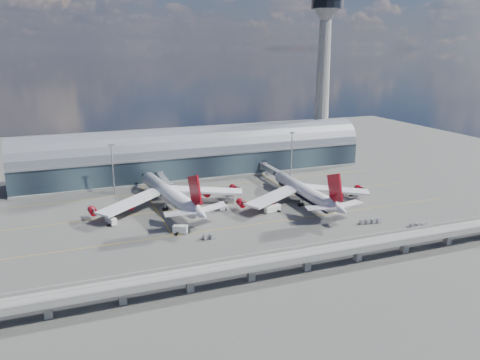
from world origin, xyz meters
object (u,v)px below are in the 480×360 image
object	(u,v)px
floodlight_mast_right	(292,153)
service_truck_1	(180,229)
airliner_right	(305,192)
service_truck_3	(347,193)
service_truck_0	(111,220)
service_truck_4	(222,206)
airliner_left	(170,194)
floodlight_mast_left	(113,168)
cargo_train_0	(209,237)
service_truck_5	(193,186)
cargo_train_2	(370,221)
control_tower	(323,81)
cargo_train_1	(420,226)
service_truck_2	(272,209)

from	to	relation	value
floodlight_mast_right	service_truck_1	distance (m)	104.02
airliner_right	service_truck_3	xyz separation A→B (m)	(25.41, 3.28, -4.31)
service_truck_1	service_truck_0	bearing A→B (deg)	79.05
service_truck_4	service_truck_1	bearing A→B (deg)	-126.78
service_truck_3	airliner_left	bearing A→B (deg)	-147.00
floodlight_mast_left	cargo_train_0	world-z (taller)	floodlight_mast_left
service_truck_5	cargo_train_2	xyz separation A→B (m)	(56.47, -75.59, -0.50)
floodlight_mast_right	cargo_train_2	world-z (taller)	floodlight_mast_right
airliner_left	cargo_train_2	xyz separation A→B (m)	(74.34, -49.42, -5.81)
floodlight_mast_left	airliner_right	world-z (taller)	floodlight_mast_left
airliner_right	service_truck_3	distance (m)	25.98
airliner_left	control_tower	bearing A→B (deg)	19.55
floodlight_mast_right	control_tower	bearing A→B (deg)	38.66
cargo_train_0	cargo_train_2	xyz separation A→B (m)	(68.63, -8.20, -0.04)
control_tower	airliner_left	bearing A→B (deg)	-152.07
service_truck_0	cargo_train_2	xyz separation A→B (m)	(102.35, -38.41, -0.69)
control_tower	cargo_train_2	size ratio (longest dim) A/B	10.12
airliner_left	service_truck_3	world-z (taller)	airliner_left
service_truck_4	cargo_train_1	bearing A→B (deg)	-23.49
airliner_right	cargo_train_0	world-z (taller)	airliner_right
service_truck_3	cargo_train_0	size ratio (longest dim) A/B	1.07
airliner_right	cargo_train_2	bearing A→B (deg)	-67.52
cargo_train_0	cargo_train_2	bearing A→B (deg)	-112.62
floodlight_mast_left	airliner_left	world-z (taller)	floodlight_mast_left
service_truck_5	airliner_left	bearing A→B (deg)	-156.76
airliner_left	service_truck_1	world-z (taller)	airliner_left
service_truck_0	cargo_train_1	bearing A→B (deg)	-39.48
service_truck_3	service_truck_5	bearing A→B (deg)	-168.18
airliner_left	service_truck_5	size ratio (longest dim) A/B	13.17
service_truck_4	floodlight_mast_right	bearing A→B (deg)	49.18
floodlight_mast_left	service_truck_3	xyz separation A→B (m)	(108.19, -45.02, -12.20)
airliner_left	airliner_right	world-z (taller)	airliner_left
cargo_train_2	service_truck_3	bearing A→B (deg)	-27.71
floodlight_mast_right	floodlight_mast_left	bearing A→B (deg)	180.00
service_truck_3	cargo_train_0	xyz separation A→B (m)	(-80.70, -28.22, -0.52)
service_truck_5	cargo_train_1	bearing A→B (deg)	-82.35
control_tower	cargo_train_0	distance (m)	156.15
airliner_right	cargo_train_1	xyz separation A→B (m)	(29.77, -44.23, -4.96)
service_truck_3	cargo_train_0	bearing A→B (deg)	-119.16
service_truck_0	service_truck_3	world-z (taller)	service_truck_0
floodlight_mast_left	service_truck_2	world-z (taller)	floodlight_mast_left
floodlight_mast_right	service_truck_1	world-z (taller)	floodlight_mast_right
control_tower	service_truck_1	world-z (taller)	control_tower
floodlight_mast_left	service_truck_5	world-z (taller)	floodlight_mast_left
floodlight_mast_left	floodlight_mast_right	bearing A→B (deg)	0.00
floodlight_mast_right	airliner_left	distance (m)	84.81
service_truck_1	cargo_train_2	xyz separation A→B (m)	(77.60, -17.90, -0.79)
airliner_right	service_truck_2	xyz separation A→B (m)	(-19.34, -5.37, -4.18)
floodlight_mast_right	airliner_right	distance (m)	51.89
control_tower	service_truck_1	xyz separation A→B (m)	(-116.49, -91.54, -49.97)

